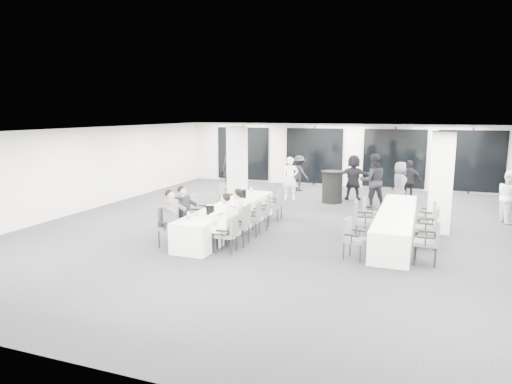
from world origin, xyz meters
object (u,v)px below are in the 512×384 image
chair_main_left_near (167,224)px  chair_main_left_fourth (214,206)px  chair_main_right_near (229,232)px  chair_side_right_far (430,214)px  chair_main_right_mid (254,217)px  chair_side_left_near (352,236)px  standing_guest_a (290,176)px  chair_side_left_far (369,210)px  chair_main_right_far (276,203)px  chair_main_left_mid (198,210)px  standing_guest_e (400,181)px  banquet_table_side (396,225)px  chair_main_right_fourth (264,210)px  ice_bucket_near (210,209)px  ice_bucket_far (242,194)px  chair_main_left_far (226,198)px  standing_guest_g (229,166)px  chair_side_left_mid (362,218)px  cocktail_table (332,187)px  standing_guest_h (509,193)px  standing_guest_c (299,171)px  standing_guest_d (409,178)px  standing_guest_f (353,174)px  chair_side_right_mid (430,225)px  standing_guest_b (373,177)px  banquet_table_main (229,218)px  chair_main_right_second (241,222)px  chair_main_left_second (179,219)px

chair_main_left_near → chair_main_left_fourth: bearing=-179.1°
chair_main_right_near → chair_side_right_far: 5.80m
chair_main_right_mid → chair_side_left_near: bearing=-117.3°
standing_guest_a → chair_side_left_near: bearing=-78.7°
chair_main_right_mid → chair_side_left_far: chair_main_right_mid is taller
chair_main_right_far → chair_main_left_mid: bearing=139.1°
chair_main_left_near → standing_guest_e: bearing=145.8°
banquet_table_side → chair_main_right_fourth: 3.63m
chair_main_right_fourth → ice_bucket_near: (-0.80, -1.82, 0.32)m
banquet_table_side → ice_bucket_far: bearing=176.5°
chair_main_left_near → chair_side_left_near: chair_main_left_near is taller
chair_main_left_far → chair_main_right_fourth: bearing=53.9°
standing_guest_g → ice_bucket_near: (2.77, -7.50, -0.17)m
standing_guest_a → chair_side_left_mid: bearing=-71.2°
cocktail_table → standing_guest_e: bearing=5.7°
standing_guest_h → standing_guest_c: bearing=47.5°
banquet_table_side → standing_guest_d: 5.49m
chair_main_right_fourth → standing_guest_c: (-0.76, 6.60, 0.30)m
chair_main_left_far → standing_guest_f: standing_guest_f is taller
chair_main_right_far → chair_side_left_near: chair_main_right_far is taller
chair_side_left_near → chair_side_left_far: 3.07m
chair_side_left_near → standing_guest_a: bearing=-139.8°
chair_side_right_mid → standing_guest_b: standing_guest_b is taller
standing_guest_g → ice_bucket_near: standing_guest_g is taller
cocktail_table → chair_main_left_fourth: bearing=-122.0°
standing_guest_d → standing_guest_g: (-7.30, -0.03, 0.16)m
standing_guest_b → ice_bucket_near: bearing=38.8°
standing_guest_h → standing_guest_g: bearing=58.4°
chair_main_left_far → standing_guest_h: size_ratio=0.58×
standing_guest_a → standing_guest_e: (3.97, 0.24, -0.03)m
chair_side_left_near → standing_guest_g: 9.85m
standing_guest_c → chair_main_left_fourth: bearing=107.0°
chair_main_left_far → standing_guest_b: (4.24, 3.04, 0.48)m
chair_main_right_near → standing_guest_d: (3.73, 8.15, 0.37)m
standing_guest_a → ice_bucket_near: (-0.27, -6.34, -0.06)m
chair_side_left_mid → standing_guest_f: bearing=-177.9°
standing_guest_a → ice_bucket_far: (-0.33, -4.01, -0.05)m
chair_side_left_near → chair_side_right_mid: (1.67, 1.49, 0.05)m
cocktail_table → chair_main_right_mid: bearing=-101.4°
chair_main_right_fourth → standing_guest_c: 6.65m
standing_guest_a → standing_guest_f: 2.40m
banquet_table_main → ice_bucket_far: (-0.03, 1.10, 0.51)m
chair_main_right_second → chair_main_right_fourth: size_ratio=1.07×
chair_main_left_second → standing_guest_g: size_ratio=0.47×
chair_side_left_near → standing_guest_f: 7.30m
standing_guest_e → ice_bucket_far: size_ratio=6.84×
standing_guest_a → standing_guest_d: size_ratio=1.06×
standing_guest_c → cocktail_table: bearing=156.4°
ice_bucket_far → standing_guest_a: bearing=85.3°
chair_main_left_second → chair_main_left_mid: (-0.00, 1.06, 0.02)m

